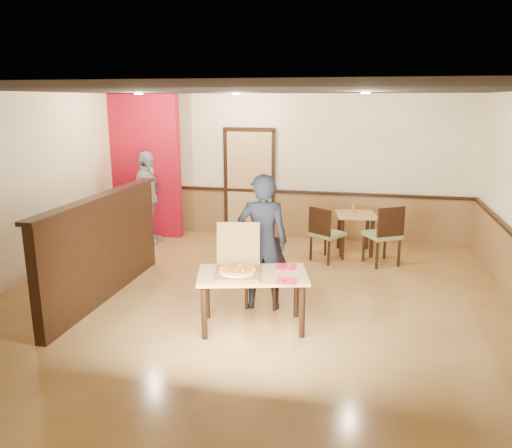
{
  "coord_description": "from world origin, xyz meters",
  "views": [
    {
      "loc": [
        1.46,
        -6.14,
        2.69
      ],
      "look_at": [
        0.1,
        0.0,
        1.11
      ],
      "focal_mm": 35.0,
      "sensor_mm": 36.0,
      "label": 1
    }
  ],
  "objects": [
    {
      "name": "floor",
      "position": [
        0.0,
        0.0,
        0.0
      ],
      "size": [
        7.0,
        7.0,
        0.0
      ],
      "primitive_type": "plane",
      "color": "tan",
      "rests_on": "ground"
    },
    {
      "name": "ceiling",
      "position": [
        0.0,
        0.0,
        2.8
      ],
      "size": [
        7.0,
        7.0,
        0.0
      ],
      "primitive_type": "plane",
      "rotation": [
        3.14,
        0.0,
        0.0
      ],
      "color": "black",
      "rests_on": "wall_back"
    },
    {
      "name": "wall_back",
      "position": [
        0.0,
        3.5,
        1.4
      ],
      "size": [
        7.0,
        0.0,
        7.0
      ],
      "primitive_type": "plane",
      "rotation": [
        1.57,
        0.0,
        0.0
      ],
      "color": "#FFF5C7",
      "rests_on": "floor"
    },
    {
      "name": "wall_left",
      "position": [
        -3.5,
        0.0,
        1.4
      ],
      "size": [
        0.0,
        7.0,
        7.0
      ],
      "primitive_type": "plane",
      "rotation": [
        1.57,
        0.0,
        1.57
      ],
      "color": "#FFF5C7",
      "rests_on": "floor"
    },
    {
      "name": "wainscot_back",
      "position": [
        0.0,
        3.47,
        0.45
      ],
      "size": [
        7.0,
        0.04,
        0.9
      ],
      "primitive_type": "cube",
      "color": "brown",
      "rests_on": "floor"
    },
    {
      "name": "chair_rail_back",
      "position": [
        0.0,
        3.45,
        0.92
      ],
      "size": [
        7.0,
        0.06,
        0.06
      ],
      "primitive_type": "cube",
      "color": "black",
      "rests_on": "wall_back"
    },
    {
      "name": "back_door",
      "position": [
        -0.8,
        3.46,
        1.05
      ],
      "size": [
        0.9,
        0.06,
        2.1
      ],
      "primitive_type": "cube",
      "color": "tan",
      "rests_on": "wall_back"
    },
    {
      "name": "booth_partition",
      "position": [
        -2.0,
        -0.2,
        0.74
      ],
      "size": [
        0.2,
        3.1,
        1.44
      ],
      "color": "black",
      "rests_on": "floor"
    },
    {
      "name": "red_accent_panel",
      "position": [
        -2.9,
        3.0,
        1.4
      ],
      "size": [
        1.6,
        0.2,
        2.78
      ],
      "primitive_type": "cube",
      "color": "maroon",
      "rests_on": "floor"
    },
    {
      "name": "spot_a",
      "position": [
        -2.3,
        1.8,
        2.78
      ],
      "size": [
        0.14,
        0.14,
        0.02
      ],
      "primitive_type": "cylinder",
      "color": "beige",
      "rests_on": "ceiling"
    },
    {
      "name": "spot_b",
      "position": [
        -0.8,
        2.5,
        2.78
      ],
      "size": [
        0.14,
        0.14,
        0.02
      ],
      "primitive_type": "cylinder",
      "color": "beige",
      "rests_on": "ceiling"
    },
    {
      "name": "spot_c",
      "position": [
        1.4,
        1.5,
        2.78
      ],
      "size": [
        0.14,
        0.14,
        0.02
      ],
      "primitive_type": "cylinder",
      "color": "beige",
      "rests_on": "ceiling"
    },
    {
      "name": "main_table",
      "position": [
        0.21,
        -0.7,
        0.58
      ],
      "size": [
        1.43,
        1.03,
        0.69
      ],
      "rotation": [
        0.0,
        0.0,
        0.25
      ],
      "color": "tan",
      "rests_on": "floor"
    },
    {
      "name": "diner_chair",
      "position": [
        0.18,
        0.07,
        0.49
      ],
      "size": [
        0.47,
        0.47,
        0.9
      ],
      "rotation": [
        0.0,
        0.0,
        0.07
      ],
      "color": "olive",
      "rests_on": "floor"
    },
    {
      "name": "side_chair_left",
      "position": [
        0.84,
        2.05,
        0.52
      ],
      "size": [
        0.65,
        0.65,
        0.95
      ],
      "rotation": [
        0.0,
        0.0,
        2.54
      ],
      "color": "olive",
      "rests_on": "floor"
    },
    {
      "name": "side_chair_right",
      "position": [
        1.82,
        2.04,
        0.56
      ],
      "size": [
        0.7,
        0.7,
        1.02
      ],
      "rotation": [
        0.0,
        0.0,
        3.69
      ],
      "color": "olive",
      "rests_on": "floor"
    },
    {
      "name": "side_table",
      "position": [
        1.33,
        2.66,
        0.55
      ],
      "size": [
        0.77,
        0.77,
        0.72
      ],
      "rotation": [
        0.0,
        0.0,
        0.15
      ],
      "color": "tan",
      "rests_on": "floor"
    },
    {
      "name": "diner",
      "position": [
        0.21,
        -0.08,
        0.9
      ],
      "size": [
        0.73,
        0.55,
        1.79
      ],
      "primitive_type": "imported",
      "rotation": [
        0.0,
        0.0,
        3.34
      ],
      "color": "black",
      "rests_on": "floor"
    },
    {
      "name": "passerby",
      "position": [
        -2.54,
        2.43,
        0.88
      ],
      "size": [
        0.43,
        1.03,
        1.76
      ],
      "primitive_type": "imported",
      "rotation": [
        0.0,
        0.0,
        1.57
      ],
      "color": "#919199",
      "rests_on": "floor"
    },
    {
      "name": "pizza_box",
      "position": [
        0.04,
        -0.74,
        0.76
      ],
      "size": [
        0.64,
        0.71,
        0.55
      ],
      "rotation": [
        0.0,
        0.0,
        0.21
      ],
      "color": "brown",
      "rests_on": "main_table"
    },
    {
      "name": "pizza",
      "position": [
        0.05,
        -0.79,
        0.74
      ],
      "size": [
        0.55,
        0.55,
        0.03
      ],
      "primitive_type": "cylinder",
      "rotation": [
        0.0,
        0.0,
        0.35
      ],
      "color": "#F4AF59",
      "rests_on": "pizza_box"
    },
    {
      "name": "napkin_near",
      "position": [
        0.65,
        -0.87,
        0.69
      ],
      "size": [
        0.24,
        0.24,
        0.01
      ],
      "rotation": [
        0.0,
        0.0,
        0.07
      ],
      "color": "#E8103D",
      "rests_on": "main_table"
    },
    {
      "name": "napkin_far",
      "position": [
        0.56,
        -0.38,
        0.69
      ],
      "size": [
        0.24,
        0.24,
        0.01
      ],
      "rotation": [
        0.0,
        0.0,
        0.04
      ],
      "color": "#E8103D",
      "rests_on": "main_table"
    },
    {
      "name": "condiment",
      "position": [
        1.28,
        2.72,
        0.79
      ],
      "size": [
        0.05,
        0.05,
        0.14
      ],
      "primitive_type": "cylinder",
      "color": "#9A661C",
      "rests_on": "side_table"
    }
  ]
}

